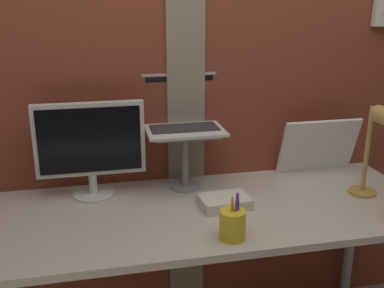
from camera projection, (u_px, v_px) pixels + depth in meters
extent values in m
cube|color=brown|center=(206.00, 74.00, 2.13)|extent=(3.25, 0.12, 2.52)
cube|color=gray|center=(186.00, 77.00, 2.05)|extent=(0.17, 0.01, 2.52)
cube|color=beige|center=(197.00, 213.00, 1.87)|extent=(1.95, 0.71, 0.03)
cylinder|color=#B2B2B7|center=(351.00, 237.00, 2.45)|extent=(0.05, 0.05, 0.74)
cylinder|color=silver|center=(94.00, 194.00, 2.00)|extent=(0.18, 0.18, 0.01)
cylinder|color=silver|center=(93.00, 183.00, 1.98)|extent=(0.04, 0.04, 0.09)
cube|color=silver|center=(90.00, 139.00, 1.92)|extent=(0.46, 0.04, 0.31)
cube|color=black|center=(90.00, 141.00, 1.90)|extent=(0.42, 0.00, 0.28)
cylinder|color=gray|center=(185.00, 186.00, 2.08)|extent=(0.14, 0.14, 0.01)
cylinder|color=gray|center=(185.00, 160.00, 2.04)|extent=(0.03, 0.03, 0.24)
cube|color=gray|center=(185.00, 133.00, 2.00)|extent=(0.28, 0.22, 0.01)
cube|color=silver|center=(185.00, 131.00, 2.00)|extent=(0.34, 0.24, 0.01)
cube|color=#2D2D30|center=(184.00, 128.00, 2.02)|extent=(0.30, 0.15, 0.00)
cube|color=silver|center=(179.00, 97.00, 2.09)|extent=(0.34, 0.04, 0.23)
cube|color=black|center=(179.00, 97.00, 2.09)|extent=(0.31, 0.03, 0.20)
cube|color=white|center=(319.00, 146.00, 2.22)|extent=(0.39, 0.10, 0.28)
cylinder|color=tan|center=(362.00, 192.00, 2.02)|extent=(0.12, 0.12, 0.02)
cylinder|color=tan|center=(367.00, 150.00, 1.95)|extent=(0.02, 0.02, 0.38)
cylinder|color=yellow|center=(233.00, 225.00, 1.63)|extent=(0.09, 0.09, 0.11)
cylinder|color=orange|center=(232.00, 216.00, 1.62)|extent=(0.01, 0.02, 0.15)
cylinder|color=blue|center=(239.00, 215.00, 1.62)|extent=(0.01, 0.03, 0.16)
cylinder|color=purple|center=(235.00, 216.00, 1.61)|extent=(0.03, 0.03, 0.17)
cylinder|color=red|center=(233.00, 218.00, 1.62)|extent=(0.01, 0.02, 0.14)
cube|color=silver|center=(225.00, 202.00, 1.88)|extent=(0.21, 0.16, 0.04)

